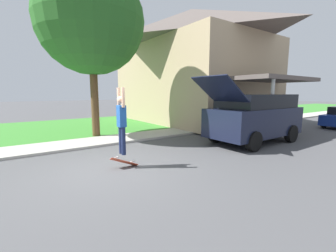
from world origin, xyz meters
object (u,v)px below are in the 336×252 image
suv_parked (255,117)px  skateboarder (122,120)px  skateboard (124,162)px  lawn_tree_near (91,21)px

suv_parked → skateboarder: bearing=-91.5°
skateboarder → skateboard: bearing=63.8°
suv_parked → skateboard: (-0.14, -6.11, -0.97)m
lawn_tree_near → skateboarder: size_ratio=4.07×
suv_parked → skateboard: 6.19m
suv_parked → skateboard: size_ratio=6.83×
suv_parked → lawn_tree_near: bearing=-133.6°
skateboarder → skateboard: size_ratio=2.54×
skateboarder → skateboard: skateboarder is taller
lawn_tree_near → skateboard: size_ratio=10.33×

